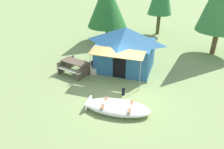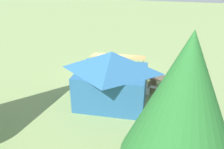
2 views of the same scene
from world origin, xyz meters
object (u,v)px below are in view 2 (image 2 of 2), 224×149
(cooler_box, at_px, (146,90))
(fuel_can, at_px, (110,73))
(beached_rowboat, at_px, (113,65))
(picnic_table, at_px, (166,84))
(pine_tree_back_right, at_px, (184,100))
(canvas_cabin_tent, at_px, (112,77))

(cooler_box, bearing_deg, fuel_can, -31.79)
(beached_rowboat, height_order, picnic_table, picnic_table)
(beached_rowboat, bearing_deg, cooler_box, 132.72)
(picnic_table, bearing_deg, beached_rowboat, -33.51)
(picnic_table, height_order, fuel_can, picnic_table)
(cooler_box, relative_size, pine_tree_back_right, 0.09)
(canvas_cabin_tent, height_order, fuel_can, canvas_cabin_tent)
(picnic_table, bearing_deg, cooler_box, 22.90)
(picnic_table, xyz_separation_m, cooler_box, (1.03, 0.44, -0.29))
(canvas_cabin_tent, bearing_deg, beached_rowboat, -74.44)
(beached_rowboat, xyz_separation_m, picnic_table, (-3.70, 2.45, 0.28))
(picnic_table, height_order, cooler_box, picnic_table)
(canvas_cabin_tent, relative_size, picnic_table, 2.13)
(picnic_table, bearing_deg, pine_tree_back_right, 96.23)
(picnic_table, height_order, pine_tree_back_right, pine_tree_back_right)
(picnic_table, bearing_deg, canvas_cabin_tent, 35.72)
(canvas_cabin_tent, bearing_deg, picnic_table, -144.28)
(canvas_cabin_tent, height_order, pine_tree_back_right, pine_tree_back_right)
(beached_rowboat, distance_m, pine_tree_back_right, 10.02)
(fuel_can, bearing_deg, canvas_cabin_tent, 108.76)
(canvas_cabin_tent, bearing_deg, cooler_box, -137.19)
(beached_rowboat, bearing_deg, fuel_can, 98.39)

